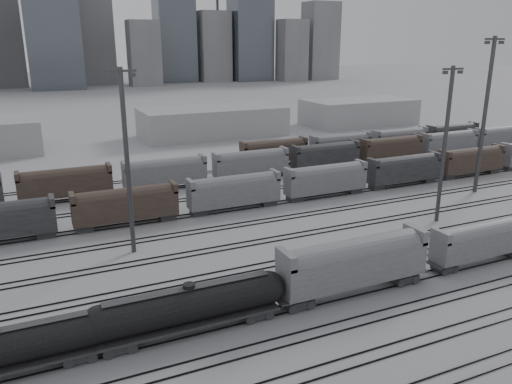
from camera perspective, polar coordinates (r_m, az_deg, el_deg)
name	(u,v)px	position (r m, az deg, el deg)	size (l,w,h in m)	color
ground	(417,283)	(59.36, 17.93, -9.85)	(900.00, 900.00, 0.00)	#A9A9AD
tracks	(331,230)	(71.88, 8.62, -4.36)	(220.00, 71.50, 0.16)	black
tank_car_b	(190,306)	(46.98, -7.57, -12.77)	(19.10, 3.18, 4.72)	black
hopper_car_a	(354,261)	(53.73, 11.11, -7.78)	(16.91, 3.36, 6.05)	black
hopper_car_b	(482,239)	(65.92, 24.43, -4.92)	(14.04, 2.79, 5.02)	black
light_mast_b	(127,159)	(62.46, -14.54, 3.71)	(3.69, 0.59, 23.05)	#3C3C3F
light_mast_c	(445,142)	(76.72, 20.79, 5.37)	(3.63, 0.58, 22.67)	#3C3C3F
light_mast_d	(485,112)	(94.86, 24.71, 8.26)	(4.28, 0.68, 26.74)	#3C3C3F
bg_string_near	(326,181)	(86.74, 7.96, 1.27)	(151.00, 3.00, 5.60)	slate
bg_string_mid	(325,157)	(105.05, 7.94, 4.00)	(151.00, 3.00, 5.60)	black
bg_string_far	(371,143)	(121.33, 12.96, 5.46)	(66.00, 3.00, 5.60)	#47372D
warehouse_mid	(213,122)	(143.13, -4.97, 7.99)	(40.00, 18.00, 8.00)	#959597
warehouse_right	(359,112)	(166.46, 11.65, 8.95)	(35.00, 18.00, 8.00)	#959597
skyline	(107,26)	(322.07, -16.71, 17.74)	(316.00, 22.40, 95.00)	gray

